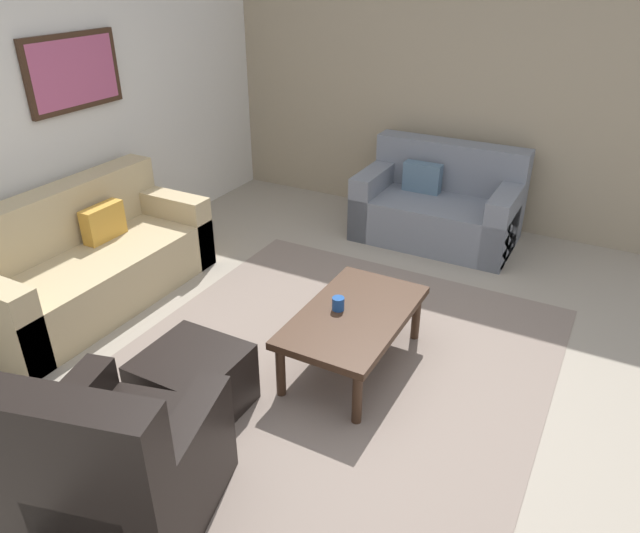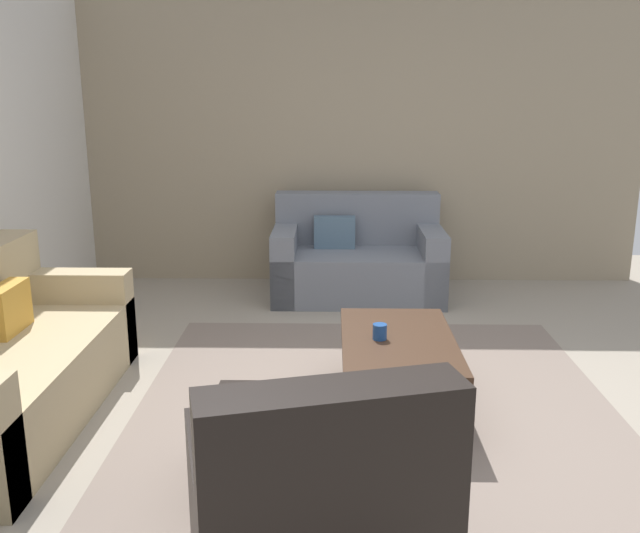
{
  "view_description": "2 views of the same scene",
  "coord_description": "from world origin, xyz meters",
  "px_view_note": "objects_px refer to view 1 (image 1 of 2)",
  "views": [
    {
      "loc": [
        -2.72,
        -1.45,
        2.45
      ],
      "look_at": [
        0.15,
        0.1,
        0.71
      ],
      "focal_mm": 33.05,
      "sensor_mm": 36.0,
      "label": 1
    },
    {
      "loc": [
        -3.5,
        0.25,
        1.78
      ],
      "look_at": [
        0.07,
        0.32,
        0.86
      ],
      "focal_mm": 38.8,
      "sensor_mm": 36.0,
      "label": 2
    }
  ],
  "objects_px": {
    "coffee_table": "(354,319)",
    "armchair_leather": "(116,477)",
    "ottoman": "(194,383)",
    "framed_artwork": "(74,72)",
    "cup": "(338,304)",
    "couch_loveseat": "(440,207)",
    "couch_main": "(84,264)"
  },
  "relations": [
    {
      "from": "ottoman",
      "to": "coffee_table",
      "type": "relative_size",
      "value": 0.51
    },
    {
      "from": "coffee_table",
      "to": "cup",
      "type": "height_order",
      "value": "cup"
    },
    {
      "from": "couch_main",
      "to": "coffee_table",
      "type": "xyz_separation_m",
      "value": [
        0.21,
        -2.24,
        0.06
      ]
    },
    {
      "from": "couch_loveseat",
      "to": "framed_artwork",
      "type": "distance_m",
      "value": 3.39
    },
    {
      "from": "ottoman",
      "to": "cup",
      "type": "xyz_separation_m",
      "value": [
        0.84,
        -0.53,
        0.25
      ]
    },
    {
      "from": "couch_loveseat",
      "to": "armchair_leather",
      "type": "relative_size",
      "value": 1.5
    },
    {
      "from": "couch_loveseat",
      "to": "ottoman",
      "type": "height_order",
      "value": "couch_loveseat"
    },
    {
      "from": "coffee_table",
      "to": "framed_artwork",
      "type": "distance_m",
      "value": 2.95
    },
    {
      "from": "ottoman",
      "to": "coffee_table",
      "type": "bearing_deg",
      "value": -36.9
    },
    {
      "from": "ottoman",
      "to": "framed_artwork",
      "type": "relative_size",
      "value": 0.64
    },
    {
      "from": "couch_main",
      "to": "couch_loveseat",
      "type": "bearing_deg",
      "value": -40.14
    },
    {
      "from": "armchair_leather",
      "to": "framed_artwork",
      "type": "relative_size",
      "value": 1.11
    },
    {
      "from": "armchair_leather",
      "to": "cup",
      "type": "height_order",
      "value": "armchair_leather"
    },
    {
      "from": "cup",
      "to": "framed_artwork",
      "type": "distance_m",
      "value": 2.82
    },
    {
      "from": "ottoman",
      "to": "couch_loveseat",
      "type": "bearing_deg",
      "value": -8.82
    },
    {
      "from": "coffee_table",
      "to": "couch_main",
      "type": "bearing_deg",
      "value": 95.4
    },
    {
      "from": "couch_main",
      "to": "cup",
      "type": "xyz_separation_m",
      "value": [
        0.2,
        -2.13,
        0.15
      ]
    },
    {
      "from": "coffee_table",
      "to": "framed_artwork",
      "type": "xyz_separation_m",
      "value": [
        0.37,
        2.64,
        1.27
      ]
    },
    {
      "from": "armchair_leather",
      "to": "framed_artwork",
      "type": "distance_m",
      "value": 3.27
    },
    {
      "from": "ottoman",
      "to": "framed_artwork",
      "type": "distance_m",
      "value": 2.74
    },
    {
      "from": "couch_loveseat",
      "to": "cup",
      "type": "height_order",
      "value": "couch_loveseat"
    },
    {
      "from": "couch_main",
      "to": "couch_loveseat",
      "type": "distance_m",
      "value": 3.23
    },
    {
      "from": "armchair_leather",
      "to": "cup",
      "type": "distance_m",
      "value": 1.68
    },
    {
      "from": "couch_main",
      "to": "cup",
      "type": "distance_m",
      "value": 2.15
    },
    {
      "from": "cup",
      "to": "coffee_table",
      "type": "bearing_deg",
      "value": -82.18
    },
    {
      "from": "coffee_table",
      "to": "armchair_leather",
      "type": "bearing_deg",
      "value": 165.4
    },
    {
      "from": "framed_artwork",
      "to": "ottoman",
      "type": "bearing_deg",
      "value": -121.43
    },
    {
      "from": "coffee_table",
      "to": "cup",
      "type": "relative_size",
      "value": 12.46
    },
    {
      "from": "armchair_leather",
      "to": "cup",
      "type": "xyz_separation_m",
      "value": [
        1.64,
        -0.32,
        0.15
      ]
    },
    {
      "from": "couch_main",
      "to": "ottoman",
      "type": "distance_m",
      "value": 1.73
    },
    {
      "from": "couch_loveseat",
      "to": "ottoman",
      "type": "distance_m",
      "value": 3.15
    },
    {
      "from": "couch_loveseat",
      "to": "armchair_leather",
      "type": "xyz_separation_m",
      "value": [
        -3.91,
        0.27,
        0.01
      ]
    }
  ]
}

